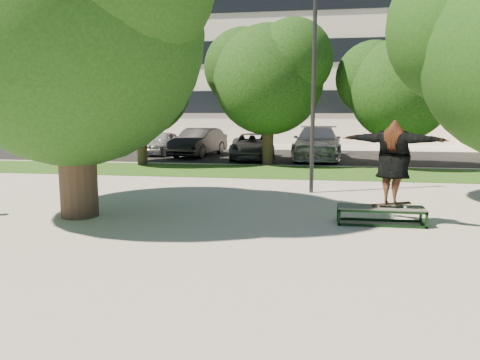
% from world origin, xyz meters
% --- Properties ---
extents(ground, '(120.00, 120.00, 0.00)m').
position_xyz_m(ground, '(0.00, 0.00, 0.00)').
color(ground, '#B0A9A2').
rests_on(ground, ground).
extents(grass_strip, '(30.00, 4.00, 0.02)m').
position_xyz_m(grass_strip, '(1.00, 9.50, 0.01)').
color(grass_strip, '#194313').
rests_on(grass_strip, ground).
extents(asphalt_strip, '(40.00, 8.00, 0.01)m').
position_xyz_m(asphalt_strip, '(0.00, 16.00, 0.01)').
color(asphalt_strip, black).
rests_on(asphalt_strip, ground).
extents(tree_left, '(6.96, 5.95, 7.12)m').
position_xyz_m(tree_left, '(-4.29, 1.09, 4.42)').
color(tree_left, '#38281E').
rests_on(tree_left, ground).
extents(bg_tree_left, '(5.28, 4.51, 5.77)m').
position_xyz_m(bg_tree_left, '(-6.57, 11.07, 3.73)').
color(bg_tree_left, '#38281E').
rests_on(bg_tree_left, ground).
extents(bg_tree_mid, '(5.76, 4.92, 6.24)m').
position_xyz_m(bg_tree_mid, '(-1.08, 12.08, 4.02)').
color(bg_tree_mid, '#38281E').
rests_on(bg_tree_mid, ground).
extents(bg_tree_right, '(5.04, 4.31, 5.43)m').
position_xyz_m(bg_tree_right, '(4.43, 11.57, 3.49)').
color(bg_tree_right, '#38281E').
rests_on(bg_tree_right, ground).
extents(lamppost, '(0.25, 0.15, 6.11)m').
position_xyz_m(lamppost, '(1.00, 5.00, 3.15)').
color(lamppost, '#2D2D30').
rests_on(lamppost, ground).
extents(office_building, '(30.00, 14.12, 16.00)m').
position_xyz_m(office_building, '(-2.00, 31.98, 8.00)').
color(office_building, silver).
rests_on(office_building, ground).
extents(grind_box, '(1.80, 0.60, 0.38)m').
position_xyz_m(grind_box, '(2.50, 1.33, 0.19)').
color(grind_box, black).
rests_on(grind_box, ground).
extents(skater_rig, '(2.21, 1.41, 1.83)m').
position_xyz_m(skater_rig, '(2.71, 1.33, 1.33)').
color(skater_rig, white).
rests_on(skater_rig, grind_box).
extents(car_silver_a, '(1.77, 3.83, 1.27)m').
position_xyz_m(car_silver_a, '(-7.25, 15.82, 0.63)').
color(car_silver_a, silver).
rests_on(car_silver_a, asphalt_strip).
extents(car_dark, '(2.32, 4.67, 1.47)m').
position_xyz_m(car_dark, '(-5.00, 15.30, 0.74)').
color(car_dark, black).
rests_on(car_dark, asphalt_strip).
extents(car_grey, '(2.65, 4.80, 1.27)m').
position_xyz_m(car_grey, '(-2.00, 14.15, 0.64)').
color(car_grey, '#545459').
rests_on(car_grey, asphalt_strip).
extents(car_silver_b, '(2.43, 5.65, 1.62)m').
position_xyz_m(car_silver_b, '(1.18, 14.72, 0.81)').
color(car_silver_b, '#B6B6BC').
rests_on(car_silver_b, asphalt_strip).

